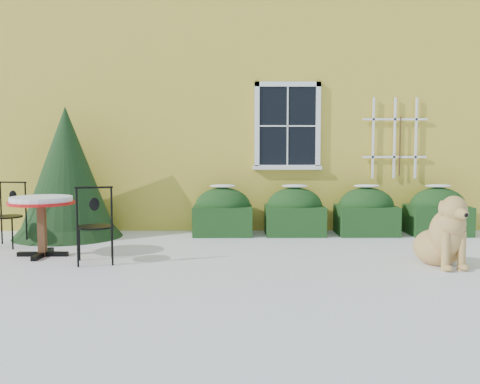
{
  "coord_description": "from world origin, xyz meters",
  "views": [
    {
      "loc": [
        -0.06,
        -7.05,
        1.55
      ],
      "look_at": [
        0.0,
        1.0,
        0.9
      ],
      "focal_mm": 40.0,
      "sensor_mm": 36.0,
      "label": 1
    }
  ],
  "objects_px": {
    "patio_chair_near": "(95,225)",
    "dog": "(444,237)",
    "patio_chair_far": "(8,214)",
    "bistro_table": "(41,207)",
    "evergreen_shrub": "(67,185)"
  },
  "relations": [
    {
      "from": "patio_chair_near",
      "to": "patio_chair_far",
      "type": "xyz_separation_m",
      "value": [
        -1.73,
        1.31,
        -0.02
      ]
    },
    {
      "from": "patio_chair_near",
      "to": "patio_chair_far",
      "type": "distance_m",
      "value": 2.17
    },
    {
      "from": "dog",
      "to": "evergreen_shrub",
      "type": "bearing_deg",
      "value": 147.12
    },
    {
      "from": "patio_chair_near",
      "to": "patio_chair_far",
      "type": "relative_size",
      "value": 1.03
    },
    {
      "from": "bistro_table",
      "to": "patio_chair_near",
      "type": "bearing_deg",
      "value": -29.26
    },
    {
      "from": "evergreen_shrub",
      "to": "bistro_table",
      "type": "distance_m",
      "value": 1.72
    },
    {
      "from": "patio_chair_near",
      "to": "patio_chair_far",
      "type": "height_order",
      "value": "patio_chair_near"
    },
    {
      "from": "bistro_table",
      "to": "dog",
      "type": "relative_size",
      "value": 0.85
    },
    {
      "from": "bistro_table",
      "to": "patio_chair_far",
      "type": "bearing_deg",
      "value": 135.74
    },
    {
      "from": "evergreen_shrub",
      "to": "bistro_table",
      "type": "relative_size",
      "value": 2.45
    },
    {
      "from": "patio_chair_far",
      "to": "dog",
      "type": "distance_m",
      "value": 6.55
    },
    {
      "from": "patio_chair_near",
      "to": "dog",
      "type": "distance_m",
      "value": 4.65
    },
    {
      "from": "evergreen_shrub",
      "to": "dog",
      "type": "xyz_separation_m",
      "value": [
        5.7,
        -2.41,
        -0.53
      ]
    },
    {
      "from": "dog",
      "to": "bistro_table",
      "type": "bearing_deg",
      "value": 162.71
    },
    {
      "from": "bistro_table",
      "to": "evergreen_shrub",
      "type": "bearing_deg",
      "value": 95.43
    }
  ]
}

